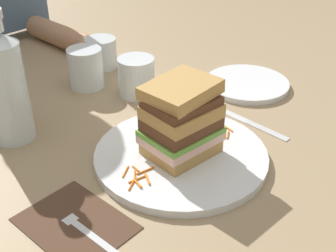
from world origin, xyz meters
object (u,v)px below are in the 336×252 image
object	(u,v)px
water_bottle	(4,85)
empty_tumbler_1	(101,53)
sandwich	(182,120)
juice_glass	(137,78)
empty_tumbler_0	(86,68)
side_plate	(247,84)
napkin_dark	(74,222)
knife	(247,121)
fork	(83,228)
main_plate	(181,155)

from	to	relation	value
water_bottle	empty_tumbler_1	bearing A→B (deg)	21.84
sandwich	juice_glass	distance (m)	0.26
empty_tumbler_0	side_plate	size ratio (longest dim) A/B	0.47
napkin_dark	side_plate	xyz separation A→B (m)	(0.53, 0.06, 0.00)
water_bottle	empty_tumbler_0	distance (m)	0.24
sandwich	napkin_dark	distance (m)	0.23
napkin_dark	empty_tumbler_1	xyz separation A→B (m)	(0.38, 0.39, 0.03)
knife	empty_tumbler_1	size ratio (longest dim) A/B	2.64
juice_glass	water_bottle	xyz separation A→B (m)	(-0.27, 0.04, 0.07)
side_plate	fork	bearing A→B (deg)	-170.80
main_plate	water_bottle	world-z (taller)	water_bottle
empty_tumbler_1	knife	bearing A→B (deg)	-87.34
main_plate	empty_tumbler_0	bearing A→B (deg)	78.53
fork	water_bottle	size ratio (longest dim) A/B	0.69
sandwich	juice_glass	xyz separation A→B (m)	(0.12, 0.23, -0.04)
knife	juice_glass	xyz separation A→B (m)	(-0.06, 0.24, 0.04)
empty_tumbler_1	water_bottle	bearing A→B (deg)	-158.16
knife	empty_tumbler_0	world-z (taller)	empty_tumbler_0
fork	empty_tumbler_0	distance (m)	0.46
fork	empty_tumbler_1	world-z (taller)	empty_tumbler_1
juice_glass	napkin_dark	bearing A→B (deg)	-147.08
sandwich	fork	size ratio (longest dim) A/B	0.78
fork	knife	distance (m)	0.40
napkin_dark	knife	xyz separation A→B (m)	(0.40, -0.02, 0.00)
knife	empty_tumbler_0	bearing A→B (deg)	107.52
sandwich	empty_tumbler_1	bearing A→B (deg)	67.97
knife	empty_tumbler_1	bearing A→B (deg)	92.66
sandwich	napkin_dark	size ratio (longest dim) A/B	0.83
main_plate	empty_tumbler_1	world-z (taller)	empty_tumbler_1
napkin_dark	knife	size ratio (longest dim) A/B	0.78
napkin_dark	side_plate	world-z (taller)	side_plate
knife	water_bottle	world-z (taller)	water_bottle
side_plate	water_bottle	bearing A→B (deg)	157.11
empty_tumbler_0	empty_tumbler_1	xyz separation A→B (m)	(0.09, 0.06, -0.01)
main_plate	juice_glass	distance (m)	0.26
sandwich	fork	world-z (taller)	sandwich
empty_tumbler_1	side_plate	world-z (taller)	empty_tumbler_1
fork	side_plate	xyz separation A→B (m)	(0.53, 0.09, 0.00)
juice_glass	empty_tumbler_1	bearing A→B (deg)	75.31
knife	side_plate	world-z (taller)	side_plate
water_bottle	side_plate	world-z (taller)	water_bottle
empty_tumbler_0	sandwich	bearing A→B (deg)	-101.37
napkin_dark	empty_tumbler_1	world-z (taller)	empty_tumbler_1
knife	side_plate	xyz separation A→B (m)	(0.13, 0.09, 0.00)
sandwich	fork	bearing A→B (deg)	-176.75
napkin_dark	main_plate	bearing A→B (deg)	-2.69
main_plate	napkin_dark	bearing A→B (deg)	177.31
main_plate	juice_glass	bearing A→B (deg)	62.86
sandwich	empty_tumbler_1	xyz separation A→B (m)	(0.16, 0.40, -0.04)
knife	empty_tumbler_0	size ratio (longest dim) A/B	2.25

